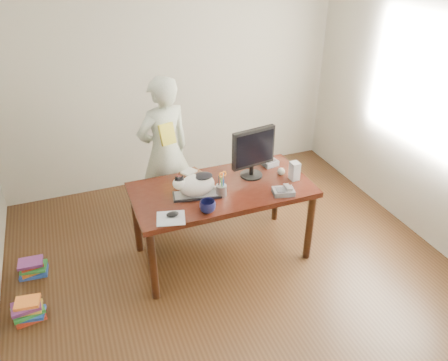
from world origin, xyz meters
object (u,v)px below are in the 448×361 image
Objects in this scene: cat at (195,184)px; baseball at (281,171)px; desk at (219,197)px; speaker at (295,171)px; book_stack at (190,175)px; monitor at (253,151)px; book_pile_a at (29,310)px; mouse at (172,214)px; book_pile_b at (33,268)px; calculator at (268,161)px; keyboard at (197,195)px; person at (165,151)px; coffee_mug at (208,206)px; pen_cup at (221,189)px; phone at (284,191)px.

baseball is at bearing 15.35° from cat.
speaker is (0.67, -0.18, 0.23)m from desk.
book_stack reaches higher than desk.
monitor is 2.30m from book_pile_a.
mouse is 0.44× the size of book_pile_b.
calculator is at bearing -23.85° from book_stack.
book_stack is 1.14× the size of calculator.
baseball is at bearing 15.46° from keyboard.
cat is 0.34m from book_stack.
speaker reaches higher than book_pile_b.
cat reaches higher than speaker.
cat is at bearing 77.26° from person.
cat reaches higher than mouse.
cat is at bearing 54.13° from mouse.
baseball is 1.21m from person.
keyboard reaches higher than book_pile_a.
book_pile_b is at bearing 166.79° from speaker.
person is at bearing 104.11° from cat.
coffee_mug is at bearing -158.55° from baseball.
book_stack is 0.92× the size of book_pile_b.
desk is 0.40m from cat.
person is 6.08× the size of book_pile_b.
calculator is at bearing 11.12° from book_pile_a.
pen_cup is 0.74m from calculator.
phone is at bearing -2.33° from book_pile_a.
keyboard is at bearing 174.64° from speaker.
person is at bearing 93.50° from coffee_mug.
desk is at bearing -8.97° from book_pile_b.
book_stack is (0.03, 0.59, -0.02)m from coffee_mug.
book_pile_b is (0.03, 0.55, -0.02)m from book_pile_a.
coffee_mug is 0.64× the size of phone.
phone reaches higher than calculator.
pen_cup is 0.86× the size of book_pile_a.
coffee_mug is 1.88× the size of baseball.
pen_cup is at bearing -15.80° from book_pile_b.
phone is 1.21× the size of speaker.
person is (-0.05, 0.87, -0.09)m from cat.
phone reaches higher than book_pile_b.
baseball is 0.24m from calculator.
phone is (0.99, -0.01, 0.00)m from mouse.
monitor is 0.30× the size of person.
phone reaches higher than desk.
mouse is at bearing -162.01° from pen_cup.
desk is 5.92× the size of book_pile_a.
keyboard is 0.85m from baseball.
person reaches higher than speaker.
person reaches higher than book_stack.
speaker reaches higher than baseball.
calculator is at bearing 132.05° from person.
pen_cup reaches higher than desk.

